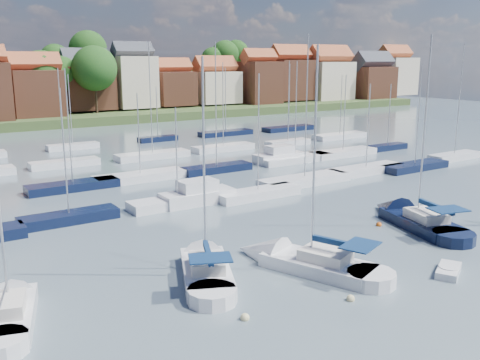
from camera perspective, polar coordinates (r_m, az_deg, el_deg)
ground at (r=70.07m, az=-8.63°, el=1.77°), size 260.00×260.00×0.00m
sailboat_left at (r=34.50m, az=-3.81°, el=-9.13°), size 6.95×10.88×14.54m
sailboat_centre at (r=35.33m, az=6.40°, el=-8.65°), size 6.77×11.56×15.28m
sailboat_navy at (r=46.32m, az=17.72°, el=-3.97°), size 6.11×12.22×16.35m
sailboat_far at (r=31.38m, az=-23.25°, el=-12.56°), size 4.97×9.65×12.48m
tender at (r=36.50m, az=21.36°, el=-9.00°), size 2.97×2.39×0.58m
buoy_a at (r=28.69m, az=0.52°, el=-14.66°), size 0.49×0.49×0.49m
buoy_b at (r=31.31m, az=11.71°, el=-12.48°), size 0.47×0.47×0.47m
buoy_c at (r=33.07m, az=12.80°, el=-11.12°), size 0.52×0.52×0.52m
buoy_d at (r=38.02m, az=21.67°, el=-8.51°), size 0.52×0.52×0.52m
buoy_e at (r=44.92m, az=14.59°, el=-4.76°), size 0.47×0.47×0.47m
marina_field at (r=66.53m, az=-5.39°, el=1.65°), size 79.62×41.41×15.93m
far_shore_town at (r=158.54m, az=-22.30°, el=8.74°), size 212.46×90.00×22.27m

